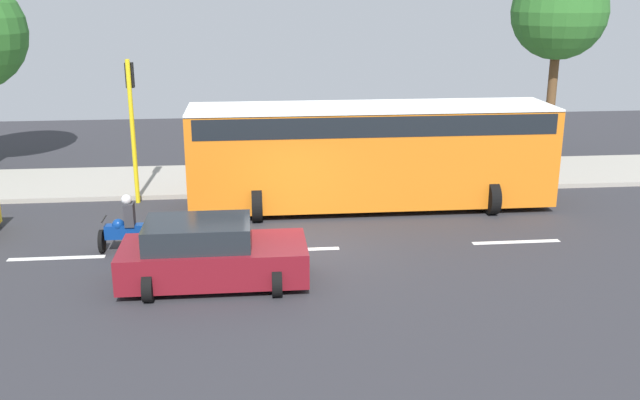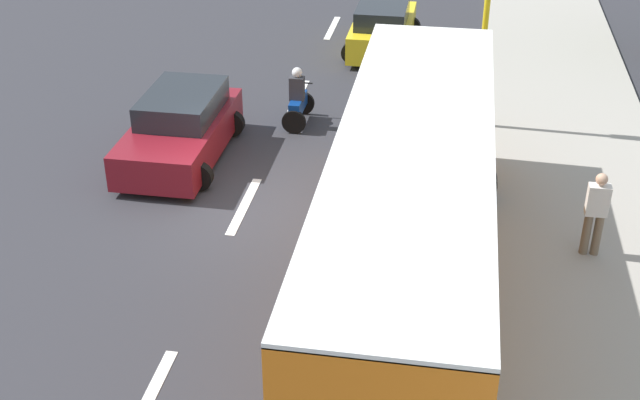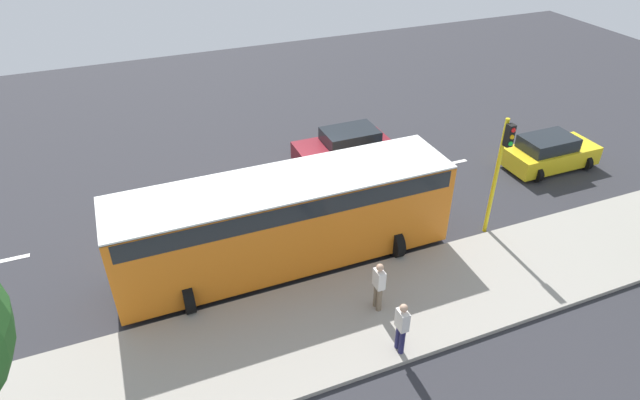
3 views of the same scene
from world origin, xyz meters
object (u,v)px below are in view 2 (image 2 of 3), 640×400
(city_bus, at_px, (411,205))
(traffic_light_corner, at_px, (490,15))
(car_maroon, at_px, (181,129))
(car_yellow_cab, at_px, (383,28))
(pedestrian_near_signal, at_px, (596,211))
(motorcycle, at_px, (298,100))

(city_bus, distance_m, traffic_light_corner, 7.46)
(car_maroon, xyz_separation_m, city_bus, (5.59, -4.64, 1.13))
(city_bus, bearing_deg, car_maroon, 140.32)
(car_yellow_cab, distance_m, traffic_light_corner, 6.61)
(car_yellow_cab, relative_size, pedestrian_near_signal, 2.40)
(city_bus, xyz_separation_m, pedestrian_near_signal, (3.30, 1.72, -0.79))
(motorcycle, height_order, pedestrian_near_signal, pedestrian_near_signal)
(car_yellow_cab, distance_m, pedestrian_near_signal, 12.13)
(car_yellow_cab, relative_size, city_bus, 0.37)
(traffic_light_corner, bearing_deg, car_maroon, -158.89)
(city_bus, distance_m, pedestrian_near_signal, 3.80)
(traffic_light_corner, bearing_deg, city_bus, -99.67)
(car_yellow_cab, bearing_deg, pedestrian_near_signal, -65.34)
(car_maroon, relative_size, pedestrian_near_signal, 2.50)
(pedestrian_near_signal, relative_size, traffic_light_corner, 0.38)
(traffic_light_corner, bearing_deg, car_yellow_cab, 118.76)
(city_bus, bearing_deg, traffic_light_corner, 80.33)
(motorcycle, bearing_deg, pedestrian_near_signal, -38.28)
(pedestrian_near_signal, bearing_deg, city_bus, -152.52)
(car_yellow_cab, bearing_deg, traffic_light_corner, -61.24)
(city_bus, bearing_deg, car_yellow_cab, 97.86)
(motorcycle, distance_m, traffic_light_corner, 5.07)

